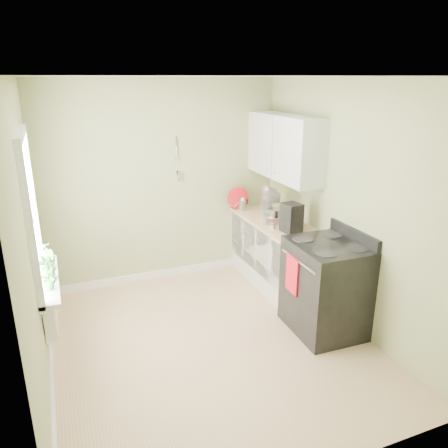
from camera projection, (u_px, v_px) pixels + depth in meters
name	position (u px, v px, depth m)	size (l,w,h in m)	color
floor	(211.00, 343.00, 4.67)	(3.20, 3.60, 0.02)	tan
ceiling	(207.00, 75.00, 3.80)	(3.20, 3.60, 0.02)	white
wall_back	(163.00, 183.00, 5.82)	(3.20, 0.02, 2.70)	tan
wall_left	(29.00, 246.00, 3.66)	(0.02, 3.60, 2.70)	tan
wall_right	(346.00, 206.00, 4.80)	(0.02, 3.60, 2.70)	tan
base_cabinets	(275.00, 254.00, 5.86)	(0.60, 1.60, 0.87)	white
countertop	(276.00, 222.00, 5.71)	(0.64, 1.60, 0.04)	#DAB585
upper_cabinets	(284.00, 147.00, 5.54)	(0.35, 1.40, 0.80)	white
window	(30.00, 213.00, 3.87)	(0.06, 1.14, 1.44)	white
window_sill	(48.00, 280.00, 4.11)	(0.18, 1.14, 0.04)	white
radiator	(50.00, 314.00, 4.16)	(0.12, 0.50, 0.35)	white
wall_utensils	(177.00, 167.00, 5.80)	(0.02, 0.14, 0.58)	#DAB585
stove	(326.00, 287.00, 4.77)	(0.76, 0.86, 1.15)	black
stand_mixer	(271.00, 207.00, 5.64)	(0.30, 0.40, 0.44)	#B2B2B7
kettle	(242.00, 204.00, 6.13)	(0.19, 0.11, 0.19)	silver
coffee_maker	(291.00, 219.00, 5.25)	(0.23, 0.25, 0.35)	black
red_tray	(238.00, 198.00, 6.17)	(0.32, 0.32, 0.02)	#AB1419
jar	(273.00, 226.00, 5.38)	(0.07, 0.07, 0.08)	#B3AB90
plant_a	(48.00, 273.00, 3.82)	(0.17, 0.12, 0.33)	#32752D
plant_b	(47.00, 266.00, 4.02)	(0.16, 0.13, 0.29)	#32752D
plant_c	(47.00, 255.00, 4.28)	(0.15, 0.15, 0.27)	#32752D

